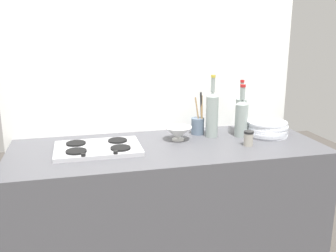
# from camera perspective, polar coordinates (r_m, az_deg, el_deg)

# --- Properties ---
(counter_block) EXTENTS (1.80, 0.70, 0.90)m
(counter_block) POSITION_cam_1_polar(r_m,az_deg,el_deg) (2.37, 0.00, -13.48)
(counter_block) COLOR #4C4C51
(counter_block) RESTS_ON ground
(backsplash_panel) EXTENTS (1.90, 0.06, 2.15)m
(backsplash_panel) POSITION_cam_1_polar(r_m,az_deg,el_deg) (2.51, -2.08, 3.37)
(backsplash_panel) COLOR white
(backsplash_panel) RESTS_ON ground
(stovetop_hob) EXTENTS (0.47, 0.33, 0.04)m
(stovetop_hob) POSITION_cam_1_polar(r_m,az_deg,el_deg) (2.14, -10.57, -3.32)
(stovetop_hob) COLOR #B2B2B7
(stovetop_hob) RESTS_ON counter_block
(plate_stack) EXTENTS (0.26, 0.26, 0.09)m
(plate_stack) POSITION_cam_1_polar(r_m,az_deg,el_deg) (2.47, 14.80, -0.39)
(plate_stack) COLOR white
(plate_stack) RESTS_ON counter_block
(wine_bottle_leftmost) EXTENTS (0.07, 0.07, 0.35)m
(wine_bottle_leftmost) POSITION_cam_1_polar(r_m,az_deg,el_deg) (2.49, 10.96, 1.98)
(wine_bottle_leftmost) COLOR gray
(wine_bottle_leftmost) RESTS_ON counter_block
(wine_bottle_mid_left) EXTENTS (0.08, 0.08, 0.33)m
(wine_bottle_mid_left) POSITION_cam_1_polar(r_m,az_deg,el_deg) (2.40, 11.06, 1.38)
(wine_bottle_mid_left) COLOR gray
(wine_bottle_mid_left) RESTS_ON counter_block
(wine_bottle_mid_right) EXTENTS (0.08, 0.08, 0.39)m
(wine_bottle_mid_right) POSITION_cam_1_polar(r_m,az_deg,el_deg) (2.36, 6.70, 1.89)
(wine_bottle_mid_right) COLOR gray
(wine_bottle_mid_right) RESTS_ON counter_block
(mixing_bowl) EXTENTS (0.17, 0.17, 0.08)m
(mixing_bowl) POSITION_cam_1_polar(r_m,az_deg,el_deg) (2.29, 1.53, -1.07)
(mixing_bowl) COLOR white
(mixing_bowl) RESTS_ON counter_block
(utensil_crock) EXTENTS (0.08, 0.08, 0.28)m
(utensil_crock) POSITION_cam_1_polar(r_m,az_deg,el_deg) (2.43, 4.57, 0.22)
(utensil_crock) COLOR slate
(utensil_crock) RESTS_ON counter_block
(condiment_jar_front) EXTENTS (0.06, 0.06, 0.09)m
(condiment_jar_front) POSITION_cam_1_polar(r_m,az_deg,el_deg) (2.23, 12.10, -1.85)
(condiment_jar_front) COLOR #9E998C
(condiment_jar_front) RESTS_ON counter_block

